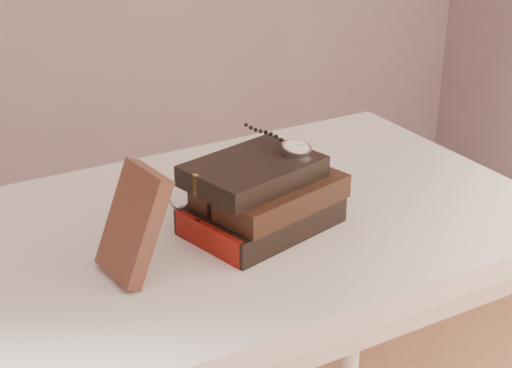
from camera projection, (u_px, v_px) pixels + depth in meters
table at (228, 270)px, 1.23m from camera, size 1.00×0.60×0.75m
book_stack at (262, 197)px, 1.15m from camera, size 0.25×0.20×0.11m
journal at (133, 223)px, 1.02m from camera, size 0.09×0.10×0.15m
pocket_watch at (293, 147)px, 1.16m from camera, size 0.06×0.15×0.02m
eyeglasses at (190, 190)px, 1.15m from camera, size 0.11×0.13×0.04m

